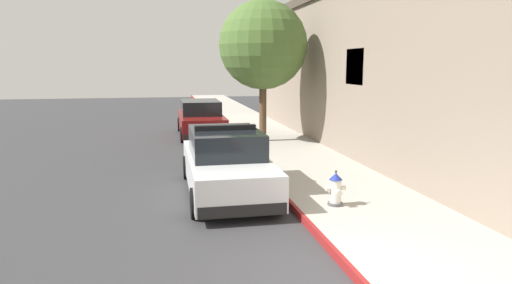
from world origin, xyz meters
The scene contains 8 objects.
ground_plane centered at (-4.46, 10.00, -0.10)m, with size 32.41×60.00×0.20m, color #353538.
sidewalk_pavement centered at (1.54, 10.00, 0.08)m, with size 3.09×60.00×0.16m, color #ADA89E.
curb_painted_edge centered at (-0.04, 10.00, 0.08)m, with size 0.08×60.00×0.16m, color maroon.
storefront_building centered at (6.65, 7.82, 2.97)m, with size 7.36×27.65×5.93m.
police_cruiser centered at (-1.26, 5.26, 0.74)m, with size 1.94×4.84×1.68m.
parked_car_silver_ahead centered at (-1.12, 14.72, 0.74)m, with size 1.94×4.84×1.56m.
fire_hydrant centered at (0.82, 3.30, 0.51)m, with size 0.44×0.40×0.76m.
street_tree centered at (1.08, 11.87, 3.86)m, with size 3.39×3.39×5.40m.
Camera 1 is at (-2.69, -5.62, 3.12)m, focal length 32.22 mm.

